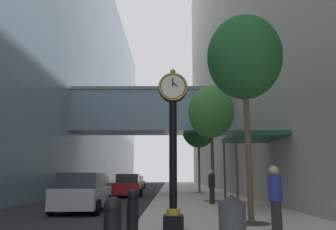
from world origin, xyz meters
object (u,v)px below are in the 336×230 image
bollard_second (133,214)px  car_grey_near (135,183)px  pedestrian_by_clock (212,186)px  street_tree_mid_far (199,129)px  car_red_mid (128,186)px  car_black_trailing (96,186)px  street_clock (173,138)px  street_tree_mid_near (211,112)px  street_tree_near (244,58)px  pedestrian_walking (275,197)px  car_silver_far (83,193)px  trash_bin (232,222)px

bollard_second → car_grey_near: 32.43m
pedestrian_by_clock → car_grey_near: bearing=105.6°
street_tree_mid_far → car_red_mid: size_ratio=1.71×
street_tree_mid_far → car_black_trailing: size_ratio=1.58×
street_clock → street_tree_mid_near: street_tree_mid_near is taller
street_tree_near → pedestrian_walking: bearing=-83.5°
bollard_second → street_tree_near: street_tree_near is taller
car_grey_near → car_black_trailing: bearing=-97.4°
street_clock → car_grey_near: (-4.23, 30.52, -1.86)m
car_silver_far → car_red_mid: bearing=86.2°
pedestrian_by_clock → car_grey_near: (-6.28, 22.52, -0.29)m
street_tree_mid_near → car_grey_near: size_ratio=1.42×
street_tree_near → pedestrian_by_clock: bearing=92.5°
bollard_second → pedestrian_by_clock: size_ratio=0.64×
street_tree_mid_near → pedestrian_walking: (0.20, -10.76, -4.27)m
street_clock → trash_bin: size_ratio=4.30×
street_clock → car_red_mid: (-3.26, 16.06, -1.80)m
car_red_mid → car_silver_far: size_ratio=0.95×
street_tree_mid_far → street_tree_mid_near: bearing=-90.0°
car_black_trailing → street_clock: bearing=-70.8°
street_tree_mid_near → car_red_mid: size_ratio=1.63×
pedestrian_walking → car_black_trailing: 19.86m
pedestrian_walking → car_black_trailing: (-8.52, 17.94, -0.25)m
bollard_second → street_tree_near: size_ratio=0.17×
bollard_second → pedestrian_walking: size_ratio=0.67×
pedestrian_by_clock → car_red_mid: pedestrian_by_clock is taller
pedestrian_walking → pedestrian_by_clock: pedestrian_by_clock is taller
trash_bin → car_grey_near: 33.71m
car_red_mid → car_silver_far: car_red_mid is taller
car_red_mid → street_tree_mid_near: bearing=-47.4°
street_tree_mid_near → street_tree_mid_far: (0.00, 8.96, 0.26)m
street_clock → car_grey_near: bearing=97.9°
street_clock → pedestrian_walking: 3.13m
car_red_mid → car_grey_near: bearing=93.8°
pedestrian_by_clock → car_red_mid: bearing=123.4°
pedestrian_by_clock → car_black_trailing: size_ratio=0.38×
car_silver_far → car_black_trailing: bearing=99.9°
car_black_trailing → trash_bin: bearing=-70.4°
street_tree_mid_near → pedestrian_by_clock: 4.66m
bollard_second → car_grey_near: size_ratio=0.23×
street_tree_mid_near → car_black_trailing: (-8.32, 7.18, -4.52)m
street_clock → car_black_trailing: bearing=109.2°
street_tree_mid_far → car_silver_far: 15.45m
car_grey_near → trash_bin: bearing=-80.9°
car_red_mid → car_silver_far: bearing=-93.8°
car_grey_near → street_tree_mid_near: bearing=-72.3°
street_tree_mid_near → car_black_trailing: bearing=139.2°
street_tree_mid_near → bollard_second: bearing=-105.7°
street_tree_mid_near → pedestrian_walking: street_tree_mid_near is taller
street_clock → street_tree_mid_near: (2.36, 9.95, 2.66)m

